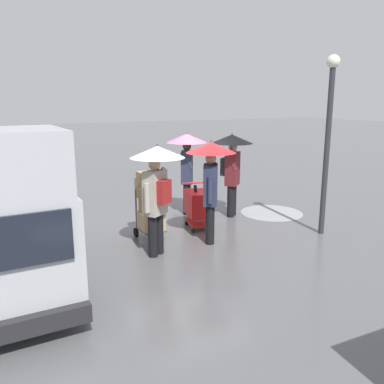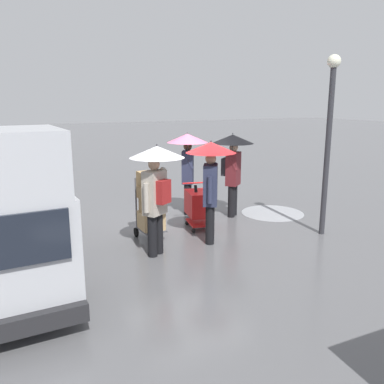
{
  "view_description": "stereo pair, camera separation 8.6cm",
  "coord_description": "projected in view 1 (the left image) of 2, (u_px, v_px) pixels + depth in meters",
  "views": [
    {
      "loc": [
        3.98,
        8.16,
        2.96
      ],
      "look_at": [
        0.18,
        0.67,
        1.05
      ],
      "focal_mm": 38.27,
      "sensor_mm": 36.0,
      "label": 1
    },
    {
      "loc": [
        3.9,
        8.2,
        2.96
      ],
      "look_at": [
        0.18,
        0.67,
        1.05
      ],
      "focal_mm": 38.27,
      "sensor_mm": 36.0,
      "label": 2
    }
  ],
  "objects": [
    {
      "name": "pedestrian_pink_side",
      "position": [
        232.0,
        156.0,
        10.24
      ],
      "size": [
        1.04,
        1.04,
        2.15
      ],
      "color": "black",
      "rests_on": "ground"
    },
    {
      "name": "ground_plane",
      "position": [
        186.0,
        229.0,
        9.5
      ],
      "size": [
        90.0,
        90.0,
        0.0
      ],
      "primitive_type": "plane",
      "color": "#5B5B5E"
    },
    {
      "name": "slush_patch_far_side",
      "position": [
        271.0,
        213.0,
        10.9
      ],
      "size": [
        1.64,
        1.64,
        0.01
      ],
      "primitive_type": "cylinder",
      "color": "#999BA0",
      "rests_on": "ground"
    },
    {
      "name": "hand_dolly_boxes",
      "position": [
        151.0,
        202.0,
        8.7
      ],
      "size": [
        0.54,
        0.72,
        1.46
      ],
      "color": "#515156",
      "rests_on": "ground"
    },
    {
      "name": "shopping_cart_vendor",
      "position": [
        198.0,
        205.0,
        9.49
      ],
      "size": [
        0.71,
        0.91,
        1.04
      ],
      "color": "red",
      "rests_on": "ground"
    },
    {
      "name": "pedestrian_far_side",
      "position": [
        157.0,
        175.0,
        7.66
      ],
      "size": [
        1.04,
        1.04,
        2.15
      ],
      "color": "black",
      "rests_on": "ground"
    },
    {
      "name": "pedestrian_black_side",
      "position": [
        211.0,
        168.0,
        8.38
      ],
      "size": [
        1.04,
        1.04,
        2.15
      ],
      "color": "black",
      "rests_on": "ground"
    },
    {
      "name": "pedestrian_white_side",
      "position": [
        187.0,
        154.0,
        10.46
      ],
      "size": [
        1.04,
        1.04,
        2.15
      ],
      "color": "black",
      "rests_on": "ground"
    },
    {
      "name": "street_lamp",
      "position": [
        329.0,
        127.0,
        8.73
      ],
      "size": [
        0.28,
        0.28,
        3.86
      ],
      "color": "#2D2D33",
      "rests_on": "ground"
    }
  ]
}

